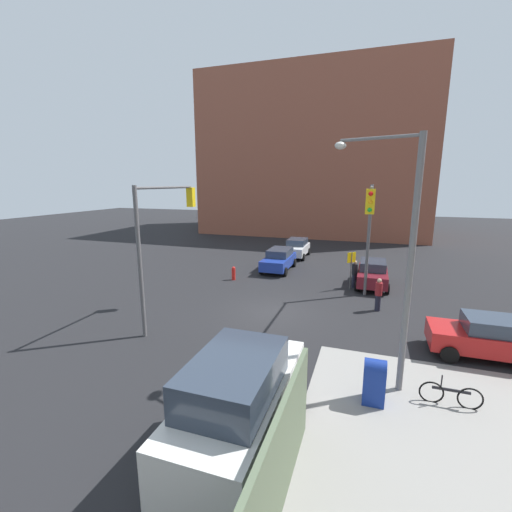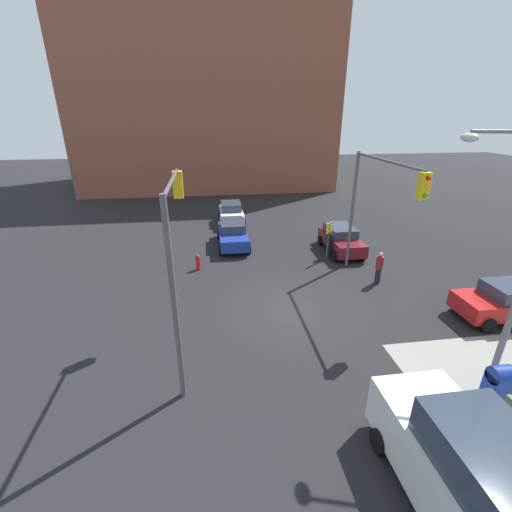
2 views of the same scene
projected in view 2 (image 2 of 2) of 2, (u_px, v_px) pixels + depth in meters
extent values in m
plane|color=black|center=(289.00, 310.00, 15.65)|extent=(120.00, 120.00, 0.00)
cube|color=#93513D|center=(207.00, 97.00, 40.60)|extent=(16.00, 28.00, 20.04)
cylinder|color=#59595B|center=(352.00, 212.00, 19.07)|extent=(0.18, 0.18, 6.50)
cylinder|color=#59595B|center=(386.00, 161.00, 15.12)|extent=(5.98, 0.12, 0.12)
cube|color=yellow|center=(424.00, 186.00, 12.60)|extent=(0.32, 0.36, 1.00)
sphere|color=red|center=(428.00, 178.00, 12.31)|extent=(0.18, 0.18, 0.18)
sphere|color=orange|center=(426.00, 187.00, 12.43)|extent=(0.18, 0.18, 0.18)
sphere|color=green|center=(425.00, 196.00, 12.56)|extent=(0.18, 0.18, 0.18)
cylinder|color=#59595B|center=(175.00, 307.00, 9.71)|extent=(0.18, 0.18, 6.50)
cylinder|color=#59595B|center=(171.00, 182.00, 10.56)|extent=(4.52, 0.12, 0.12)
cube|color=yellow|center=(178.00, 185.00, 12.83)|extent=(0.32, 0.36, 1.00)
sphere|color=red|center=(178.00, 175.00, 12.87)|extent=(0.18, 0.18, 0.18)
sphere|color=orange|center=(178.00, 184.00, 13.00)|extent=(0.18, 0.18, 0.18)
sphere|color=green|center=(179.00, 192.00, 13.12)|extent=(0.18, 0.18, 0.18)
ellipsoid|color=silver|center=(470.00, 137.00, 8.96)|extent=(0.56, 0.36, 0.24)
cylinder|color=#4C4C4C|center=(328.00, 241.00, 20.57)|extent=(0.08, 0.08, 2.40)
cube|color=yellow|center=(329.00, 228.00, 20.24)|extent=(0.48, 0.48, 0.64)
cube|color=navy|center=(497.00, 390.00, 10.39)|extent=(0.56, 0.64, 1.15)
cylinder|color=navy|center=(502.00, 375.00, 10.17)|extent=(0.56, 0.64, 0.56)
cylinder|color=red|center=(198.00, 263.00, 19.53)|extent=(0.26, 0.26, 0.80)
sphere|color=red|center=(198.00, 256.00, 19.37)|extent=(0.24, 0.24, 0.24)
cube|color=maroon|center=(341.00, 242.00, 21.97)|extent=(4.15, 1.80, 0.75)
cube|color=#2D3847|center=(340.00, 230.00, 22.02)|extent=(2.32, 1.58, 0.55)
cylinder|color=black|center=(363.00, 255.00, 20.94)|extent=(0.64, 0.22, 0.64)
cylinder|color=black|center=(335.00, 256.00, 20.71)|extent=(0.64, 0.22, 0.64)
cylinder|color=black|center=(346.00, 239.00, 23.51)|extent=(0.64, 0.22, 0.64)
cylinder|color=black|center=(320.00, 240.00, 23.29)|extent=(0.64, 0.22, 0.64)
cube|color=#B21919|center=(504.00, 304.00, 14.82)|extent=(1.80, 4.01, 0.75)
cylinder|color=black|center=(489.00, 325.00, 13.97)|extent=(0.22, 0.64, 0.64)
cylinder|color=black|center=(459.00, 303.00, 15.61)|extent=(0.22, 0.64, 0.64)
cylinder|color=black|center=(512.00, 299.00, 15.96)|extent=(0.22, 0.64, 0.64)
cube|color=white|center=(231.00, 215.00, 27.72)|extent=(3.94, 1.80, 0.75)
cube|color=#2D3847|center=(231.00, 206.00, 27.76)|extent=(2.21, 1.58, 0.55)
cylinder|color=black|center=(244.00, 224.00, 26.75)|extent=(0.64, 0.22, 0.64)
cylinder|color=black|center=(221.00, 225.00, 26.53)|extent=(0.64, 0.22, 0.64)
cylinder|color=black|center=(241.00, 214.00, 29.20)|extent=(0.64, 0.22, 0.64)
cylinder|color=black|center=(220.00, 215.00, 28.98)|extent=(0.64, 0.22, 0.64)
cube|color=#1E389E|center=(233.00, 236.00, 22.96)|extent=(4.43, 1.80, 0.75)
cube|color=#2D3847|center=(232.00, 225.00, 23.03)|extent=(2.48, 1.58, 0.55)
cylinder|color=black|center=(249.00, 249.00, 21.84)|extent=(0.64, 0.22, 0.64)
cylinder|color=black|center=(221.00, 250.00, 21.61)|extent=(0.64, 0.22, 0.64)
cylinder|color=black|center=(244.00, 233.00, 24.59)|extent=(0.64, 0.22, 0.64)
cylinder|color=black|center=(219.00, 235.00, 24.36)|extent=(0.64, 0.22, 0.64)
cube|color=white|center=(470.00, 488.00, 7.23)|extent=(5.40, 2.10, 1.40)
cube|color=#2D3847|center=(502.00, 471.00, 6.39)|extent=(3.02, 1.85, 0.90)
cylinder|color=black|center=(379.00, 441.00, 9.05)|extent=(0.64, 0.22, 0.64)
cylinder|color=black|center=(451.00, 432.00, 9.31)|extent=(0.64, 0.22, 0.64)
cylinder|color=black|center=(329.00, 239.00, 20.96)|extent=(0.36, 0.36, 0.69)
sphere|color=tan|center=(330.00, 232.00, 20.78)|extent=(0.23, 0.23, 0.23)
cylinder|color=#1E1E2D|center=(328.00, 250.00, 21.26)|extent=(0.28, 0.28, 0.87)
cylinder|color=maroon|center=(380.00, 263.00, 17.67)|extent=(0.36, 0.36, 0.67)
sphere|color=tan|center=(381.00, 254.00, 17.49)|extent=(0.23, 0.23, 0.23)
cylinder|color=#1E1E2D|center=(378.00, 276.00, 17.97)|extent=(0.28, 0.28, 0.85)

